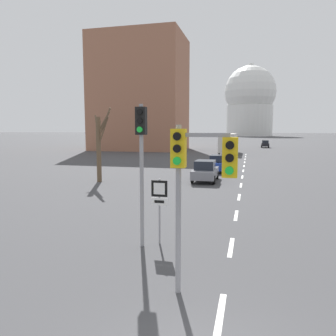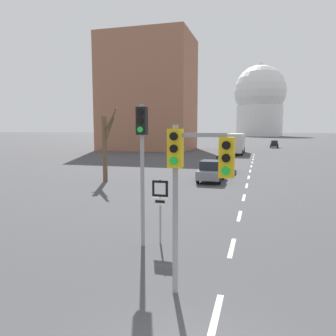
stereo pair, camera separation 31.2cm
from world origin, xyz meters
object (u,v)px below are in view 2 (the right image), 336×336
traffic_signal_near_left (142,148)px  sedan_near_left (211,171)px  sedan_near_right (224,164)px  traffic_signal_centre_tall (193,169)px  sedan_mid_centre (274,144)px  route_sign_post (160,200)px  city_bus (236,142)px

traffic_signal_near_left → sedan_near_left: 15.62m
sedan_near_left → sedan_near_right: bearing=86.4°
sedan_near_left → traffic_signal_centre_tall: bearing=-83.2°
traffic_signal_near_left → sedan_mid_centre: 68.54m
traffic_signal_centre_tall → route_sign_post: bearing=119.2°
traffic_signal_centre_tall → city_bus: size_ratio=0.40×
city_bus → traffic_signal_centre_tall: bearing=-87.3°
traffic_signal_near_left → sedan_mid_centre: bearing=84.0°
traffic_signal_centre_tall → route_sign_post: traffic_signal_centre_tall is taller
traffic_signal_near_left → sedan_mid_centre: (7.20, 68.11, -2.69)m
route_sign_post → traffic_signal_centre_tall: bearing=-60.8°
sedan_near_right → city_bus: city_bus is taller
traffic_signal_near_left → route_sign_post: bearing=34.2°
traffic_signal_near_left → traffic_signal_centre_tall: size_ratio=1.17×
route_sign_post → traffic_signal_near_left: bearing=-145.8°
sedan_mid_centre → city_bus: city_bus is taller
sedan_near_left → sedan_mid_centre: bearing=82.5°
sedan_near_right → sedan_mid_centre: size_ratio=1.04×
sedan_mid_centre → route_sign_post: bearing=-95.6°
traffic_signal_centre_tall → sedan_mid_centre: 71.32m
traffic_signal_near_left → sedan_near_right: bearing=88.3°
sedan_near_left → sedan_near_right: size_ratio=0.97×
traffic_signal_near_left → city_bus: bearing=89.9°
traffic_signal_near_left → city_bus: (0.08, 46.58, -1.50)m
sedan_near_left → city_bus: 31.22m
sedan_near_left → city_bus: (-0.18, 31.20, 1.19)m
sedan_near_left → sedan_near_right: (0.40, 6.37, -0.02)m
traffic_signal_centre_tall → sedan_near_left: bearing=96.8°
sedan_near_right → sedan_near_left: bearing=-93.6°
traffic_signal_near_left → route_sign_post: (0.55, 0.37, -1.90)m
route_sign_post → sedan_near_right: (0.11, 21.38, -0.81)m
traffic_signal_near_left → route_sign_post: 2.01m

